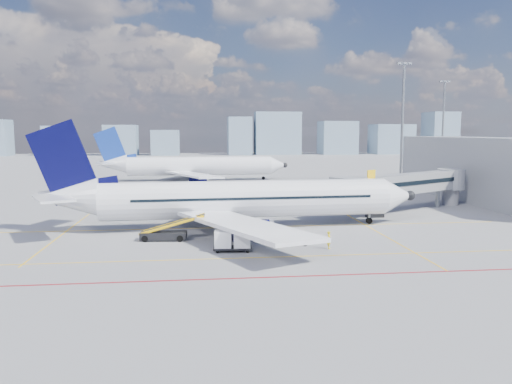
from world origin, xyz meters
TOP-DOWN VIEW (x-y plane):
  - ground at (0.00, 0.00)m, footprint 420.00×420.00m
  - apron_markings at (-0.58, -3.91)m, footprint 90.00×35.12m
  - jet_bridge at (23.51, 16.91)m, footprint 23.55×15.78m
  - terminal_block at (39.95, 26.00)m, footprint 10.00×42.00m
  - floodlight_mast_ne at (38.00, 55.00)m, footprint 3.20×0.61m
  - floodlight_mast_far at (65.00, 90.00)m, footprint 3.20×0.61m
  - distant_skyline at (12.93, 190.00)m, footprint 249.31×15.22m
  - main_aircraft at (-1.83, 7.68)m, footprint 43.83×38.17m
  - second_aircraft at (-6.94, 63.99)m, footprint 42.86×37.35m
  - baggage_tug at (3.83, -1.68)m, footprint 1.97×1.18m
  - cargo_dolly at (-2.40, -3.46)m, footprint 3.61×1.83m
  - belt_loader at (-8.85, 2.02)m, footprint 6.67×2.15m
  - ramp_worker at (6.67, -3.44)m, footprint 0.49×0.66m

SIDE VIEW (x-z plane):
  - ground at x=0.00m, z-range 0.00..0.00m
  - apron_markings at x=-0.58m, z-range 0.00..0.01m
  - baggage_tug at x=3.83m, z-range -0.03..1.34m
  - belt_loader at x=-8.85m, z-range -0.65..2.04m
  - ramp_worker at x=6.67m, z-range 0.00..1.66m
  - cargo_dolly at x=-2.40m, z-range 0.09..2.01m
  - main_aircraft at x=-1.83m, z-range -3.17..9.60m
  - second_aircraft at x=-6.94m, z-range -3.03..9.46m
  - jet_bridge at x=23.51m, z-range 0.59..6.89m
  - terminal_block at x=39.95m, z-range 0.00..10.00m
  - distant_skyline at x=12.93m, z-range -2.47..19.58m
  - floodlight_mast_ne at x=38.00m, z-range 0.86..26.31m
  - floodlight_mast_far at x=65.00m, z-range 0.86..26.31m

